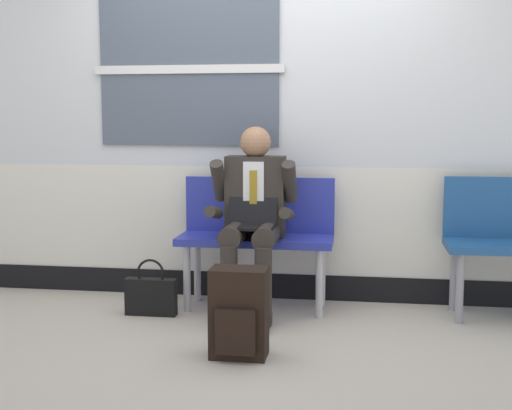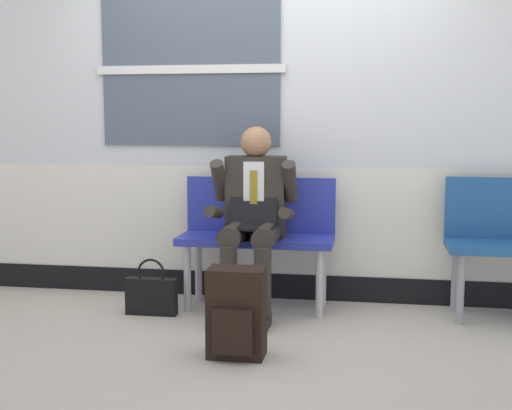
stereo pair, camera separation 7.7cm
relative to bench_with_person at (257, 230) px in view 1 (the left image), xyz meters
name	(u,v)px [view 1 (the left image)]	position (x,y,z in m)	size (l,w,h in m)	color
ground_plane	(258,323)	(0.07, -0.42, -0.54)	(18.00, 18.00, 0.00)	#B2A899
station_wall	(271,98)	(0.06, 0.28, 0.92)	(6.06, 0.17, 2.94)	silver
bench_with_person	(257,230)	(0.00, 0.00, 0.00)	(1.06, 0.42, 0.90)	#28339E
person_seated	(253,214)	(0.00, -0.20, 0.14)	(0.57, 0.70, 1.26)	#2D2823
backpack	(239,314)	(0.06, -1.05, -0.30)	(0.31, 0.24, 0.50)	black
handbag	(151,295)	(-0.67, -0.34, -0.40)	(0.34, 0.08, 0.38)	black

